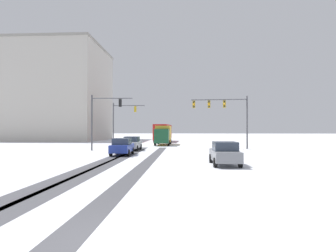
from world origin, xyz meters
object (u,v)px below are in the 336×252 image
at_px(bus_oncoming, 163,132).
at_px(office_building_far_left_block, 40,94).
at_px(traffic_signal_far_left, 122,117).
at_px(traffic_signal_near_left, 103,113).
at_px(car_blue_second, 122,147).
at_px(traffic_signal_near_right, 224,110).
at_px(car_silver_lead, 132,143).
at_px(car_grey_third, 225,153).
at_px(box_truck_delivery, 163,135).

distance_m(bus_oncoming, office_building_far_left_block, 30.42).
distance_m(traffic_signal_far_left, office_building_far_left_block, 30.55).
height_order(traffic_signal_near_left, office_building_far_left_block, office_building_far_left_block).
height_order(car_blue_second, bus_oncoming, bus_oncoming).
bearing_deg(traffic_signal_near_right, car_silver_lead, -171.21).
height_order(car_blue_second, car_grey_third, same).
height_order(car_silver_lead, car_blue_second, same).
xyz_separation_m(bus_oncoming, office_building_far_left_block, (-28.46, 6.56, 8.49)).
xyz_separation_m(traffic_signal_far_left, office_building_far_left_block, (-23.02, 19.13, 6.13)).
height_order(traffic_signal_far_left, car_silver_lead, traffic_signal_far_left).
distance_m(traffic_signal_far_left, box_truck_delivery, 7.03).
bearing_deg(traffic_signal_far_left, office_building_far_left_block, 140.27).
bearing_deg(car_silver_lead, traffic_signal_near_right, 8.79).
bearing_deg(box_truck_delivery, traffic_signal_far_left, -164.94).
bearing_deg(traffic_signal_near_left, car_grey_third, -45.37).
bearing_deg(box_truck_delivery, car_blue_second, -99.00).
height_order(car_blue_second, box_truck_delivery, box_truck_delivery).
bearing_deg(box_truck_delivery, bus_oncoming, 94.27).
bearing_deg(bus_oncoming, car_blue_second, -93.90).
relative_size(traffic_signal_near_right, car_blue_second, 1.65).
distance_m(car_silver_lead, car_grey_third, 15.62).
xyz_separation_m(traffic_signal_near_right, car_blue_second, (-10.86, -7.67, -4.00)).
bearing_deg(bus_oncoming, car_silver_lead, -95.32).
distance_m(car_blue_second, box_truck_delivery, 17.48).
bearing_deg(car_grey_third, traffic_signal_near_right, 81.69).
xyz_separation_m(car_silver_lead, box_truck_delivery, (2.88, 11.27, 0.82)).
xyz_separation_m(traffic_signal_far_left, car_blue_second, (3.53, -15.56, -3.54)).
bearing_deg(car_grey_third, car_silver_lead, 124.67).
distance_m(traffic_signal_near_right, bus_oncoming, 22.51).
xyz_separation_m(traffic_signal_near_right, office_building_far_left_block, (-37.41, 27.02, 5.67)).
relative_size(traffic_signal_far_left, office_building_far_left_block, 0.23).
relative_size(car_blue_second, box_truck_delivery, 0.56).
bearing_deg(box_truck_delivery, car_grey_third, -76.02).
bearing_deg(car_blue_second, car_grey_third, -38.19).
xyz_separation_m(car_grey_third, office_building_far_left_block, (-35.28, 41.57, 9.67)).
height_order(traffic_signal_far_left, office_building_far_left_block, office_building_far_left_block).
distance_m(car_grey_third, bus_oncoming, 35.68).
xyz_separation_m(traffic_signal_near_left, car_grey_third, (12.28, -12.44, -3.53)).
relative_size(box_truck_delivery, office_building_far_left_block, 0.26).
bearing_deg(car_blue_second, traffic_signal_far_left, 102.77).
bearing_deg(office_building_far_left_block, traffic_signal_far_left, -39.73).
distance_m(traffic_signal_near_left, office_building_far_left_block, 37.62).
bearing_deg(traffic_signal_near_left, car_silver_lead, 6.83).
distance_m(traffic_signal_near_right, box_truck_delivery, 12.96).
relative_size(traffic_signal_far_left, car_silver_lead, 1.58).
relative_size(traffic_signal_far_left, car_blue_second, 1.57).
xyz_separation_m(traffic_signal_near_left, bus_oncoming, (5.46, 22.57, -2.36)).
bearing_deg(car_grey_third, bus_oncoming, 101.02).
height_order(traffic_signal_near_right, car_silver_lead, traffic_signal_near_right).
relative_size(traffic_signal_near_right, bus_oncoming, 0.62).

